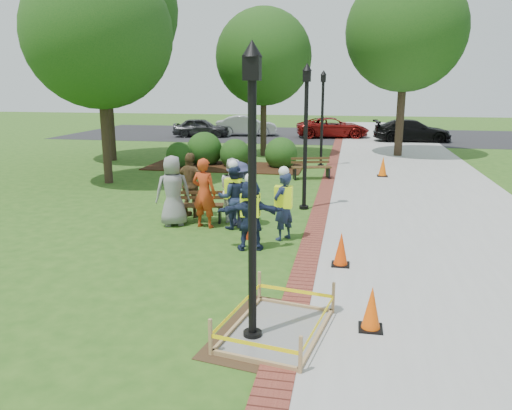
% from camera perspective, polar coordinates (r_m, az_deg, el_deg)
% --- Properties ---
extents(ground, '(100.00, 100.00, 0.00)m').
position_cam_1_polar(ground, '(10.66, -3.88, -6.63)').
color(ground, '#285116').
rests_on(ground, ground).
extents(sidewalk, '(6.00, 60.00, 0.02)m').
position_cam_1_polar(sidewalk, '(20.14, 17.56, 2.55)').
color(sidewalk, '#9E9E99').
rests_on(sidewalk, ground).
extents(brick_edging, '(0.50, 60.00, 0.03)m').
position_cam_1_polar(brick_edging, '(20.01, 8.29, 3.00)').
color(brick_edging, maroon).
rests_on(brick_edging, ground).
extents(mulch_bed, '(7.00, 3.00, 0.05)m').
position_cam_1_polar(mulch_bed, '(22.66, -3.58, 4.39)').
color(mulch_bed, '#381E0F').
rests_on(mulch_bed, ground).
extents(parking_lot, '(36.00, 12.00, 0.01)m').
position_cam_1_polar(parking_lot, '(36.93, 6.83, 7.93)').
color(parking_lot, black).
rests_on(parking_lot, ground).
extents(wet_concrete_pad, '(2.09, 2.57, 0.55)m').
position_cam_1_polar(wet_concrete_pad, '(7.76, 2.41, -12.84)').
color(wet_concrete_pad, '#47331E').
rests_on(wet_concrete_pad, ground).
extents(bench_near, '(1.58, 0.79, 0.82)m').
position_cam_1_polar(bench_near, '(13.76, -6.87, -0.84)').
color(bench_near, '#4D361A').
rests_on(bench_near, ground).
extents(bench_far, '(1.63, 0.92, 0.84)m').
position_cam_1_polar(bench_far, '(19.88, 6.33, 3.73)').
color(bench_far, '#543A1D').
rests_on(bench_far, ground).
extents(cone_front, '(0.37, 0.37, 0.72)m').
position_cam_1_polar(cone_front, '(7.98, 13.06, -11.53)').
color(cone_front, black).
rests_on(cone_front, ground).
extents(cone_back, '(0.37, 0.37, 0.73)m').
position_cam_1_polar(cone_back, '(10.49, 9.69, -5.08)').
color(cone_back, black).
rests_on(cone_back, ground).
extents(cone_far, '(0.42, 0.42, 0.82)m').
position_cam_1_polar(cone_far, '(20.87, 14.30, 4.22)').
color(cone_far, black).
rests_on(cone_far, ground).
extents(toolbox, '(0.42, 0.33, 0.19)m').
position_cam_1_polar(toolbox, '(12.17, -0.63, -3.50)').
color(toolbox, '#A5240C').
rests_on(toolbox, ground).
extents(lamp_near, '(0.28, 0.28, 4.26)m').
position_cam_1_polar(lamp_near, '(6.89, -0.43, 3.50)').
color(lamp_near, black).
rests_on(lamp_near, ground).
extents(lamp_mid, '(0.28, 0.28, 4.26)m').
position_cam_1_polar(lamp_mid, '(14.76, 5.71, 8.94)').
color(lamp_mid, black).
rests_on(lamp_mid, ground).
extents(lamp_far, '(0.28, 0.28, 4.26)m').
position_cam_1_polar(lamp_far, '(22.72, 7.59, 10.57)').
color(lamp_far, black).
rests_on(lamp_far, ground).
extents(tree_left, '(5.30, 5.30, 8.06)m').
position_cam_1_polar(tree_left, '(19.59, -17.57, 18.11)').
color(tree_left, '#3D2D1E').
rests_on(tree_left, ground).
extents(tree_back, '(4.82, 4.82, 7.38)m').
position_cam_1_polar(tree_back, '(26.08, 0.88, 16.54)').
color(tree_back, '#3D2D1E').
rests_on(tree_back, ground).
extents(tree_right, '(5.93, 5.93, 9.16)m').
position_cam_1_polar(tree_right, '(27.11, 16.77, 18.47)').
color(tree_right, '#3D2D1E').
rests_on(tree_right, ground).
extents(tree_far, '(6.93, 6.93, 10.46)m').
position_cam_1_polar(tree_far, '(25.64, -17.14, 20.56)').
color(tree_far, '#3D2D1E').
rests_on(tree_far, ground).
extents(shrub_a, '(1.22, 1.22, 1.22)m').
position_cam_1_polar(shrub_a, '(23.01, -8.70, 4.35)').
color(shrub_a, '#144112').
rests_on(shrub_a, ground).
extents(shrub_b, '(1.64, 1.64, 1.64)m').
position_cam_1_polar(shrub_b, '(23.52, -5.87, 4.64)').
color(shrub_b, '#144112').
rests_on(shrub_b, ground).
extents(shrub_c, '(1.37, 1.37, 1.37)m').
position_cam_1_polar(shrub_c, '(22.74, -2.40, 4.39)').
color(shrub_c, '#144112').
rests_on(shrub_c, ground).
extents(shrub_d, '(1.47, 1.47, 1.47)m').
position_cam_1_polar(shrub_d, '(22.59, 2.86, 4.32)').
color(shrub_d, '#144112').
rests_on(shrub_d, ground).
extents(shrub_e, '(1.08, 1.08, 1.08)m').
position_cam_1_polar(shrub_e, '(23.90, -2.64, 4.84)').
color(shrub_e, '#144112').
rests_on(shrub_e, ground).
extents(casual_person_a, '(0.71, 0.62, 1.88)m').
position_cam_1_polar(casual_person_a, '(13.34, -9.47, 1.60)').
color(casual_person_a, gray).
rests_on(casual_person_a, ground).
extents(casual_person_b, '(0.65, 0.49, 1.84)m').
position_cam_1_polar(casual_person_b, '(13.06, -5.95, 1.36)').
color(casual_person_b, '#B93715').
rests_on(casual_person_b, ground).
extents(casual_person_c, '(0.63, 0.67, 1.77)m').
position_cam_1_polar(casual_person_c, '(13.44, -2.60, 1.63)').
color(casual_person_c, white).
rests_on(casual_person_c, ground).
extents(casual_person_d, '(0.64, 0.47, 1.83)m').
position_cam_1_polar(casual_person_d, '(14.14, -7.43, 2.26)').
color(casual_person_d, brown).
rests_on(casual_person_d, ground).
extents(casual_person_e, '(0.66, 0.62, 1.73)m').
position_cam_1_polar(casual_person_e, '(13.07, -1.95, 1.21)').
color(casual_person_e, '#323759').
rests_on(casual_person_e, ground).
extents(hivis_worker_a, '(0.58, 0.45, 1.78)m').
position_cam_1_polar(hivis_worker_a, '(11.23, -0.65, -0.78)').
color(hivis_worker_a, '#18293F').
rests_on(hivis_worker_a, ground).
extents(hivis_worker_b, '(0.58, 0.63, 1.81)m').
position_cam_1_polar(hivis_worker_b, '(11.96, 3.15, 0.17)').
color(hivis_worker_b, '#1A2644').
rests_on(hivis_worker_b, ground).
extents(hivis_worker_c, '(0.61, 0.50, 1.81)m').
position_cam_1_polar(hivis_worker_c, '(12.89, -2.60, 1.18)').
color(hivis_worker_c, '#1C1D4A').
rests_on(hivis_worker_c, ground).
extents(parked_car_a, '(2.49, 4.63, 1.44)m').
position_cam_1_polar(parked_car_a, '(35.66, -6.26, 7.73)').
color(parked_car_a, '#2A2B2D').
rests_on(parked_car_a, ground).
extents(parked_car_b, '(2.89, 5.08, 1.56)m').
position_cam_1_polar(parked_car_b, '(36.31, -1.10, 7.92)').
color(parked_car_b, '#ADACB1').
rests_on(parked_car_b, ground).
extents(parked_car_c, '(2.83, 4.91, 1.51)m').
position_cam_1_polar(parked_car_c, '(35.50, 8.70, 7.63)').
color(parked_car_c, maroon).
rests_on(parked_car_c, ground).
extents(parked_car_d, '(2.43, 4.87, 1.54)m').
position_cam_1_polar(parked_car_d, '(34.16, 17.31, 6.93)').
color(parked_car_d, black).
rests_on(parked_car_d, ground).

